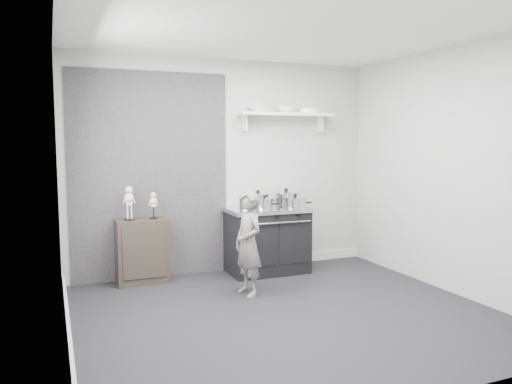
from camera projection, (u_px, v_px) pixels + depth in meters
ground at (286, 313)px, 4.86m from camera, size 4.00×4.00×0.00m
room_shell at (272, 145)px, 4.80m from camera, size 4.02×3.62×2.71m
wall_shelf at (286, 115)px, 6.50m from camera, size 1.30×0.26×0.24m
stove at (267, 240)px, 6.35m from camera, size 1.04×0.65×0.83m
side_cabinet at (142, 251)px, 5.88m from camera, size 0.58×0.34×0.76m
child at (248, 244)px, 5.40m from camera, size 0.34×0.45×1.13m
pot_front_left at (249, 203)px, 6.12m from camera, size 0.32×0.23×0.19m
pot_back_left at (258, 200)px, 6.37m from camera, size 0.37×0.28×0.22m
pot_back_right at (286, 199)px, 6.50m from camera, size 0.38×0.30×0.23m
pot_front_right at (295, 203)px, 6.24m from camera, size 0.37×0.28×0.19m
pot_front_center at (264, 204)px, 6.13m from camera, size 0.29×0.21×0.18m
skeleton_full at (129, 201)px, 5.77m from camera, size 0.13×0.08×0.45m
skeleton_torso at (153, 204)px, 5.88m from camera, size 0.10×0.06×0.36m
bowl_large at (260, 109)px, 6.34m from camera, size 0.30×0.30×0.07m
bowl_small at (286, 110)px, 6.48m from camera, size 0.23×0.23×0.07m
plate_stack at (309, 111)px, 6.61m from camera, size 0.26×0.26×0.06m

